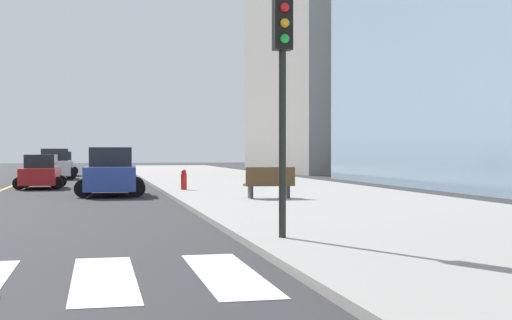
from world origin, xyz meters
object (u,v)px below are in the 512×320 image
(car_silver_nearest, at_px, (61,164))
(traffic_light_near_corner, at_px, (283,70))
(car_red_fourth, at_px, (41,173))
(fire_hydrant, at_px, (184,180))
(car_white_fifth, at_px, (55,165))
(park_bench, at_px, (269,183))
(car_blue_seventh, at_px, (111,173))

(car_silver_nearest, bearing_deg, traffic_light_near_corner, 97.61)
(car_silver_nearest, distance_m, car_red_fourth, 19.06)
(car_red_fourth, xyz_separation_m, fire_hydrant, (6.44, -5.46, -0.20))
(car_silver_nearest, height_order, car_white_fifth, car_white_fifth)
(car_silver_nearest, xyz_separation_m, car_red_fourth, (-0.05, -19.06, -0.07))
(car_red_fourth, distance_m, park_bench, 14.77)
(car_silver_nearest, height_order, fire_hydrant, car_silver_nearest)
(car_white_fifth, bearing_deg, car_silver_nearest, -92.75)
(traffic_light_near_corner, height_order, park_bench, traffic_light_near_corner)
(park_bench, bearing_deg, car_blue_seventh, 45.03)
(car_red_fourth, height_order, car_blue_seventh, car_blue_seventh)
(car_white_fifth, relative_size, traffic_light_near_corner, 0.98)
(park_bench, height_order, fire_hydrant, park_bench)
(car_silver_nearest, distance_m, car_white_fifth, 6.71)
(park_bench, bearing_deg, fire_hydrant, 19.96)
(car_silver_nearest, bearing_deg, fire_hydrant, 103.89)
(car_white_fifth, height_order, traffic_light_near_corner, traffic_light_near_corner)
(car_red_fourth, xyz_separation_m, traffic_light_near_corner, (6.26, -23.39, 2.65))
(car_white_fifth, distance_m, park_bench, 25.78)
(car_blue_seventh, distance_m, park_bench, 7.76)
(car_blue_seventh, distance_m, traffic_light_near_corner, 17.42)
(fire_hydrant, bearing_deg, car_silver_nearest, 104.61)
(car_white_fifth, height_order, fire_hydrant, car_white_fifth)
(traffic_light_near_corner, xyz_separation_m, park_bench, (2.50, 11.49, -2.74))
(park_bench, bearing_deg, traffic_light_near_corner, 167.88)
(car_blue_seventh, xyz_separation_m, park_bench, (5.47, -5.49, -0.25))
(traffic_light_near_corner, relative_size, park_bench, 2.59)
(car_silver_nearest, bearing_deg, car_red_fourth, 89.13)
(car_silver_nearest, relative_size, traffic_light_near_corner, 0.88)
(car_white_fifth, xyz_separation_m, park_bench, (8.78, -24.24, -0.25))
(car_red_fourth, bearing_deg, park_bench, 128.25)
(car_white_fifth, relative_size, fire_hydrant, 5.13)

